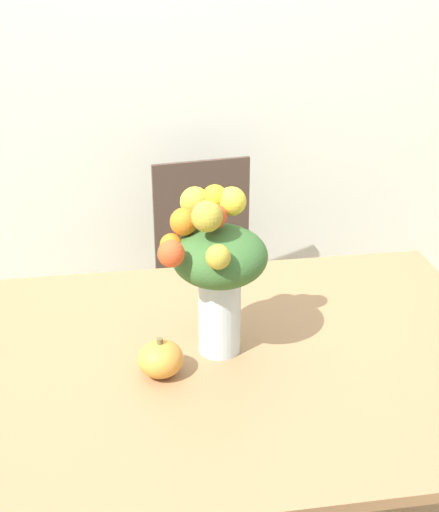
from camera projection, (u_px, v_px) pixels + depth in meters
name	position (u px, v px, depth m)	size (l,w,h in m)	color
wall_back	(174.00, 41.00, 2.88)	(8.00, 0.06, 2.70)	silver
dining_table	(229.00, 378.00, 1.98)	(1.57, 1.14, 0.72)	#9E754C
flower_vase	(216.00, 265.00, 1.87)	(0.29, 0.28, 0.47)	silver
pumpkin	(161.00, 359.00, 1.86)	(0.12, 0.12, 0.11)	gold
dining_chair_near_window	(210.00, 278.00, 2.89)	(0.47, 0.47, 0.94)	#47382D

